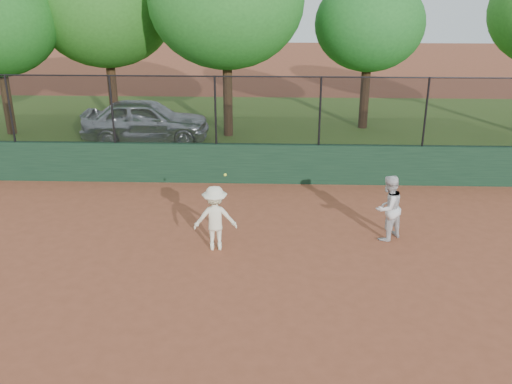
{
  "coord_description": "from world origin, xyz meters",
  "views": [
    {
      "loc": [
        1.23,
        -10.03,
        6.05
      ],
      "look_at": [
        0.8,
        2.2,
        1.2
      ],
      "focal_mm": 40.0,
      "sensor_mm": 36.0,
      "label": 1
    }
  ],
  "objects_px": {
    "player_main": "(215,218)",
    "tree_2": "(226,1)",
    "player_second": "(388,208)",
    "tree_3": "(370,24)",
    "parked_car": "(146,120)",
    "tree_1": "(105,6)"
  },
  "relations": [
    {
      "from": "player_second",
      "to": "tree_3",
      "type": "distance_m",
      "value": 10.65
    },
    {
      "from": "tree_2",
      "to": "tree_3",
      "type": "relative_size",
      "value": 1.26
    },
    {
      "from": "player_main",
      "to": "tree_1",
      "type": "height_order",
      "value": "tree_1"
    },
    {
      "from": "player_main",
      "to": "tree_2",
      "type": "relative_size",
      "value": 0.26
    },
    {
      "from": "player_second",
      "to": "tree_3",
      "type": "height_order",
      "value": "tree_3"
    },
    {
      "from": "parked_car",
      "to": "player_second",
      "type": "xyz_separation_m",
      "value": [
        7.44,
        -7.96,
        0.01
      ]
    },
    {
      "from": "player_second",
      "to": "tree_1",
      "type": "xyz_separation_m",
      "value": [
        -9.36,
        10.7,
        3.83
      ]
    },
    {
      "from": "parked_car",
      "to": "tree_3",
      "type": "relative_size",
      "value": 0.79
    },
    {
      "from": "player_main",
      "to": "tree_3",
      "type": "bearing_deg",
      "value": 65.75
    },
    {
      "from": "player_main",
      "to": "tree_3",
      "type": "height_order",
      "value": "tree_3"
    },
    {
      "from": "player_second",
      "to": "tree_3",
      "type": "bearing_deg",
      "value": -134.79
    },
    {
      "from": "player_main",
      "to": "tree_2",
      "type": "xyz_separation_m",
      "value": [
        -0.46,
        9.45,
        4.15
      ]
    },
    {
      "from": "player_main",
      "to": "tree_3",
      "type": "relative_size",
      "value": 0.33
    },
    {
      "from": "parked_car",
      "to": "tree_2",
      "type": "relative_size",
      "value": 0.63
    },
    {
      "from": "tree_2",
      "to": "parked_car",
      "type": "bearing_deg",
      "value": -164.22
    },
    {
      "from": "tree_2",
      "to": "tree_3",
      "type": "bearing_deg",
      "value": 13.85
    },
    {
      "from": "parked_car",
      "to": "player_main",
      "type": "xyz_separation_m",
      "value": [
        3.44,
        -8.61,
        -0.02
      ]
    },
    {
      "from": "parked_car",
      "to": "player_second",
      "type": "height_order",
      "value": "player_second"
    },
    {
      "from": "tree_1",
      "to": "tree_3",
      "type": "relative_size",
      "value": 1.2
    },
    {
      "from": "tree_1",
      "to": "tree_2",
      "type": "distance_m",
      "value": 5.26
    },
    {
      "from": "player_main",
      "to": "tree_1",
      "type": "bearing_deg",
      "value": 115.3
    },
    {
      "from": "player_main",
      "to": "player_second",
      "type": "bearing_deg",
      "value": 9.23
    }
  ]
}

